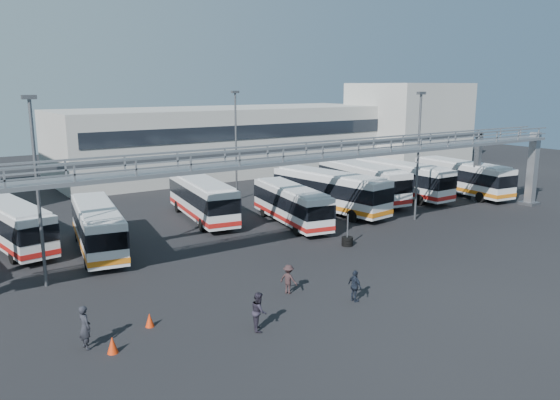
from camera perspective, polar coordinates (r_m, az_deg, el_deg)
ground at (r=32.68m, az=8.90°, el=-7.34°), size 140.00×140.00×0.00m
gantry at (r=35.74m, az=2.73°, el=3.55°), size 51.40×5.15×7.10m
warehouse at (r=69.24m, az=-5.47°, el=6.29°), size 42.00×14.00×8.00m
building_right at (r=80.62m, az=13.23°, el=7.88°), size 14.00×12.00×11.00m
light_pole_left at (r=31.17m, az=-24.06°, el=1.71°), size 0.70×0.35×10.21m
light_pole_mid at (r=44.68m, az=14.26°, el=5.15°), size 0.70×0.35×10.21m
light_pole_back at (r=51.29m, az=-4.63°, el=6.30°), size 0.70×0.35×10.21m
bus_1 at (r=40.15m, az=-26.24°, el=-2.24°), size 3.86×10.56×3.14m
bus_2 at (r=37.35m, az=-18.54°, el=-2.60°), size 4.12×10.58×3.14m
bus_4 at (r=44.32m, az=-8.15°, el=0.25°), size 4.22×11.20×3.32m
bus_5 at (r=42.49m, az=1.17°, el=-0.34°), size 4.13×10.29×3.05m
bus_6 at (r=46.66m, az=5.21°, el=1.02°), size 4.09×11.73×3.49m
bus_7 at (r=51.88m, az=8.57°, el=2.03°), size 4.13×11.69×3.48m
bus_8 at (r=54.03m, az=12.44°, el=2.23°), size 2.74×11.27×3.41m
bus_9 at (r=56.97m, az=18.49°, el=2.34°), size 3.80×11.21×3.34m
pedestrian_a at (r=24.36m, az=-19.72°, el=-12.41°), size 0.57×0.76×1.88m
pedestrian_b at (r=24.67m, az=-2.22°, el=-11.53°), size 0.97×1.05×1.75m
pedestrian_c at (r=28.73m, az=0.90°, el=-8.27°), size 0.92×1.15×1.55m
pedestrian_d at (r=27.94m, az=7.83°, el=-8.89°), size 0.46×0.98×1.63m
cone_left at (r=23.89m, az=-17.11°, el=-14.27°), size 0.45×0.45×0.71m
cone_right at (r=25.84m, az=-13.47°, el=-12.09°), size 0.41×0.41×0.64m
tire_stack at (r=37.37m, az=7.05°, el=-4.22°), size 0.77×0.77×2.20m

